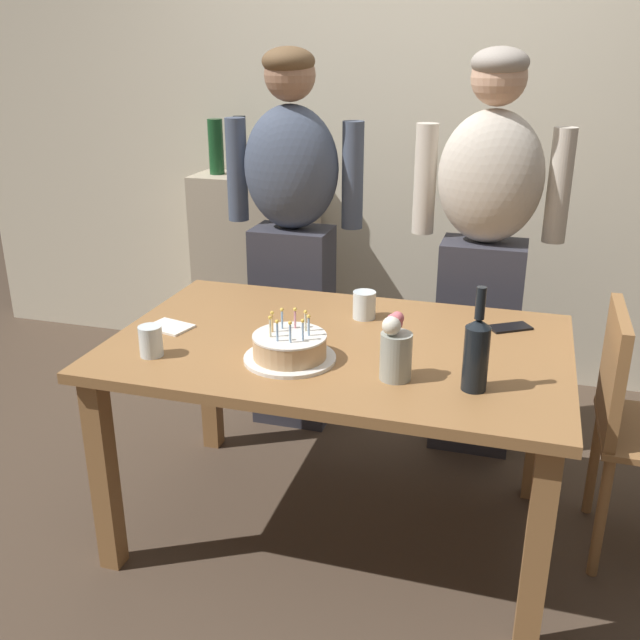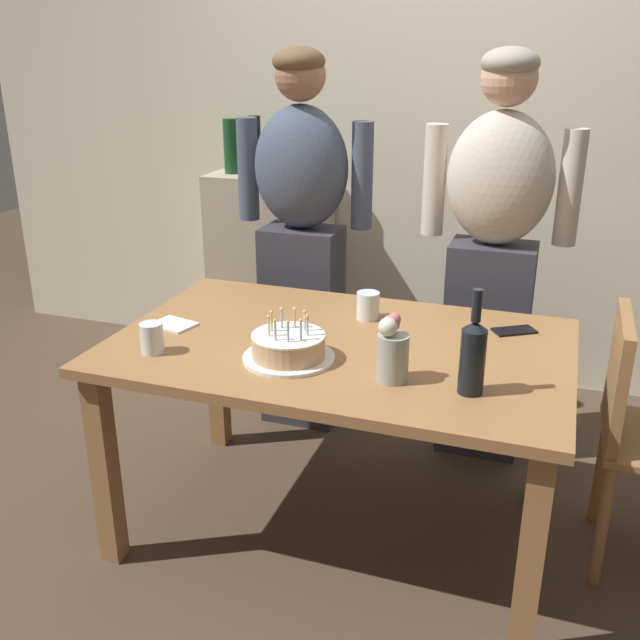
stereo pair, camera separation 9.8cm
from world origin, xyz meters
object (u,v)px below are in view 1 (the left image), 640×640
flower_vase (395,349)px  person_woman_cardigan (484,253)px  water_glass_near (151,341)px  water_glass_far (364,305)px  person_man_bearded (292,238)px  cell_phone (510,327)px  wine_bottle (476,352)px  napkin_stack (170,327)px  dining_chair (638,416)px  birthday_cake (290,348)px

flower_vase → person_woman_cardigan: person_woman_cardigan is taller
water_glass_near → person_woman_cardigan: 1.41m
water_glass_far → person_man_bearded: bearing=130.8°
cell_phone → wine_bottle: bearing=-131.3°
napkin_stack → person_woman_cardigan: bearing=38.8°
water_glass_near → dining_chair: bearing=16.8°
birthday_cake → flower_vase: bearing=-6.7°
water_glass_near → cell_phone: water_glass_near is taller
cell_phone → person_woman_cardigan: size_ratio=0.09×
flower_vase → person_man_bearded: person_man_bearded is taller
birthday_cake → person_man_bearded: bearing=108.1°
birthday_cake → person_man_bearded: person_man_bearded is taller
water_glass_near → wine_bottle: size_ratio=0.32×
water_glass_near → person_man_bearded: size_ratio=0.06×
flower_vase → water_glass_near: bearing=-176.1°
birthday_cake → napkin_stack: 0.51m
birthday_cake → cell_phone: birthday_cake is taller
wine_bottle → dining_chair: size_ratio=0.35×
flower_vase → person_woman_cardigan: size_ratio=0.13×
water_glass_far → wine_bottle: bearing=-47.5°
water_glass_far → person_woman_cardigan: size_ratio=0.06×
person_man_bearded → wine_bottle: bearing=131.6°
cell_phone → person_man_bearded: 1.08m
flower_vase → dining_chair: flower_vase is taller
person_woman_cardigan → flower_vase: bearing=80.0°
wine_bottle → napkin_stack: 1.08m
water_glass_near → dining_chair: dining_chair is taller
birthday_cake → water_glass_near: birthday_cake is taller
cell_phone → napkin_stack: (-1.14, -0.33, 0.00)m
wine_bottle → napkin_stack: (-1.06, 0.18, -0.11)m
water_glass_near → birthday_cake: bearing=12.0°
birthday_cake → dining_chair: birthday_cake is taller
person_woman_cardigan → person_man_bearded: bearing=0.0°
wine_bottle → water_glass_far: bearing=132.5°
birthday_cake → water_glass_near: (-0.43, -0.09, 0.01)m
dining_chair → wine_bottle: bearing=128.6°
water_glass_near → person_woman_cardigan: (0.95, 1.04, 0.08)m
dining_chair → person_woman_cardigan: bearing=44.8°
flower_vase → dining_chair: size_ratio=0.24×
dining_chair → napkin_stack: bearing=98.3°
cell_phone → dining_chair: (0.44, -0.10, -0.23)m
water_glass_near → wine_bottle: (1.00, 0.05, 0.07)m
person_woman_cardigan → wine_bottle: bearing=93.3°
cell_phone → person_woman_cardigan: 0.51m
wine_bottle → napkin_stack: wine_bottle is taller
wine_bottle → flower_vase: bearing=178.9°
water_glass_near → dining_chair: size_ratio=0.11×
wine_bottle → dining_chair: (0.52, 0.41, -0.34)m
wine_bottle → cell_phone: wine_bottle is taller
cell_phone → flower_vase: 0.60m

